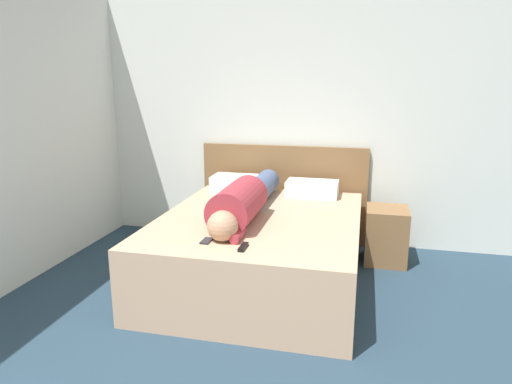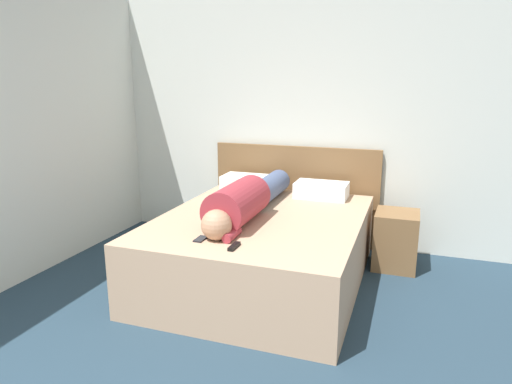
{
  "view_description": "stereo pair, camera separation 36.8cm",
  "coord_description": "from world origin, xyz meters",
  "px_view_note": "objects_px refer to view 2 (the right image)",
  "views": [
    {
      "loc": [
        0.77,
        -0.88,
        1.72
      ],
      "look_at": [
        -0.07,
        2.6,
        0.84
      ],
      "focal_mm": 32.0,
      "sensor_mm": 36.0,
      "label": 1
    },
    {
      "loc": [
        1.12,
        -0.78,
        1.72
      ],
      "look_at": [
        -0.07,
        2.6,
        0.84
      ],
      "focal_mm": 32.0,
      "sensor_mm": 36.0,
      "label": 2
    }
  ],
  "objects_px": {
    "person_lying": "(247,200)",
    "pillow_second": "(321,190)",
    "bed": "(262,249)",
    "nightstand": "(396,240)",
    "cell_phone": "(201,239)",
    "pillow_near_headboard": "(249,184)",
    "tv_remote": "(234,246)"
  },
  "relations": [
    {
      "from": "nightstand",
      "to": "cell_phone",
      "type": "xyz_separation_m",
      "value": [
        -1.32,
        -1.42,
        0.33
      ]
    },
    {
      "from": "pillow_second",
      "to": "tv_remote",
      "type": "height_order",
      "value": "pillow_second"
    },
    {
      "from": "pillow_near_headboard",
      "to": "cell_phone",
      "type": "relative_size",
      "value": 4.12
    },
    {
      "from": "bed",
      "to": "nightstand",
      "type": "distance_m",
      "value": 1.3
    },
    {
      "from": "nightstand",
      "to": "bed",
      "type": "bearing_deg",
      "value": -146.56
    },
    {
      "from": "bed",
      "to": "pillow_near_headboard",
      "type": "relative_size",
      "value": 3.83
    },
    {
      "from": "pillow_second",
      "to": "cell_phone",
      "type": "height_order",
      "value": "pillow_second"
    },
    {
      "from": "pillow_second",
      "to": "pillow_near_headboard",
      "type": "bearing_deg",
      "value": 180.0
    },
    {
      "from": "cell_phone",
      "to": "nightstand",
      "type": "bearing_deg",
      "value": 47.09
    },
    {
      "from": "bed",
      "to": "pillow_near_headboard",
      "type": "height_order",
      "value": "pillow_near_headboard"
    },
    {
      "from": "nightstand",
      "to": "person_lying",
      "type": "bearing_deg",
      "value": -148.02
    },
    {
      "from": "tv_remote",
      "to": "nightstand",
      "type": "bearing_deg",
      "value": 55.51
    },
    {
      "from": "person_lying",
      "to": "cell_phone",
      "type": "bearing_deg",
      "value": -99.46
    },
    {
      "from": "nightstand",
      "to": "pillow_second",
      "type": "xyz_separation_m",
      "value": [
        -0.74,
        0.09,
        0.4
      ]
    },
    {
      "from": "person_lying",
      "to": "pillow_near_headboard",
      "type": "xyz_separation_m",
      "value": [
        -0.29,
        0.84,
        -0.06
      ]
    },
    {
      "from": "cell_phone",
      "to": "tv_remote",
      "type": "bearing_deg",
      "value": -14.35
    },
    {
      "from": "bed",
      "to": "pillow_near_headboard",
      "type": "xyz_separation_m",
      "value": [
        -0.42,
        0.81,
        0.38
      ]
    },
    {
      "from": "pillow_second",
      "to": "tv_remote",
      "type": "distance_m",
      "value": 1.61
    },
    {
      "from": "tv_remote",
      "to": "cell_phone",
      "type": "distance_m",
      "value": 0.3
    },
    {
      "from": "person_lying",
      "to": "cell_phone",
      "type": "distance_m",
      "value": 0.69
    },
    {
      "from": "pillow_near_headboard",
      "to": "tv_remote",
      "type": "xyz_separation_m",
      "value": [
        0.48,
        -1.58,
        -0.07
      ]
    },
    {
      "from": "person_lying",
      "to": "pillow_near_headboard",
      "type": "bearing_deg",
      "value": 109.15
    },
    {
      "from": "tv_remote",
      "to": "pillow_second",
      "type": "bearing_deg",
      "value": 79.65
    },
    {
      "from": "person_lying",
      "to": "cell_phone",
      "type": "relative_size",
      "value": 13.19
    },
    {
      "from": "bed",
      "to": "cell_phone",
      "type": "distance_m",
      "value": 0.8
    },
    {
      "from": "person_lying",
      "to": "pillow_second",
      "type": "bearing_deg",
      "value": 60.82
    },
    {
      "from": "pillow_near_headboard",
      "to": "pillow_second",
      "type": "distance_m",
      "value": 0.76
    },
    {
      "from": "bed",
      "to": "cell_phone",
      "type": "xyz_separation_m",
      "value": [
        -0.23,
        -0.7,
        0.3
      ]
    },
    {
      "from": "bed",
      "to": "pillow_second",
      "type": "xyz_separation_m",
      "value": [
        0.35,
        0.81,
        0.37
      ]
    },
    {
      "from": "pillow_near_headboard",
      "to": "cell_phone",
      "type": "bearing_deg",
      "value": -83.11
    },
    {
      "from": "pillow_near_headboard",
      "to": "tv_remote",
      "type": "height_order",
      "value": "pillow_near_headboard"
    },
    {
      "from": "bed",
      "to": "pillow_second",
      "type": "height_order",
      "value": "pillow_second"
    }
  ]
}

